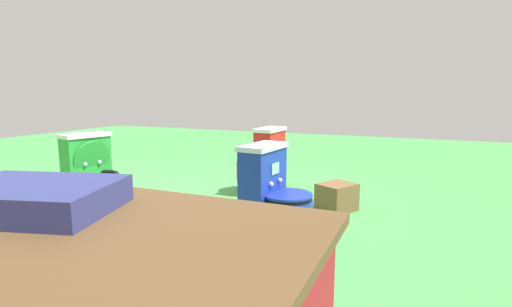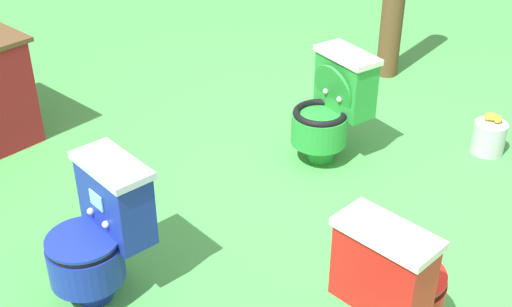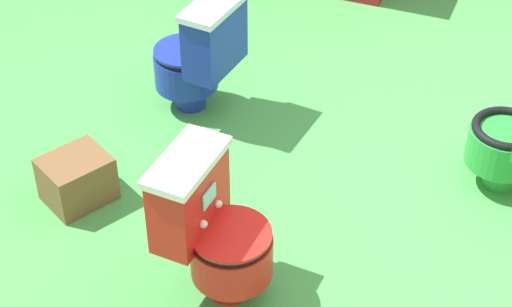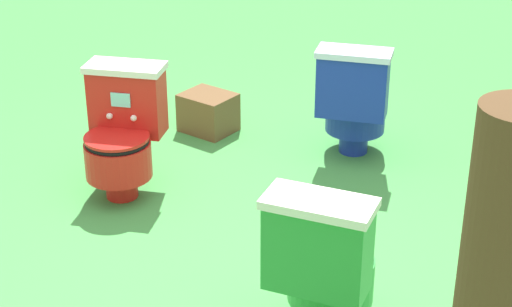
% 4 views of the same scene
% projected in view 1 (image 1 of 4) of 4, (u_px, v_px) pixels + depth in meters
% --- Properties ---
extents(ground, '(14.00, 14.00, 0.00)m').
position_uv_depth(ground, '(158.00, 206.00, 3.80)').
color(ground, '#429947').
extents(toilet_green, '(0.57, 0.51, 0.73)m').
position_uv_depth(toilet_green, '(93.00, 172.00, 3.59)').
color(toilet_green, green).
rests_on(toilet_green, ground).
extents(toilet_red, '(0.51, 0.44, 0.73)m').
position_uv_depth(toilet_red, '(261.00, 160.00, 4.23)').
color(toilet_red, red).
rests_on(toilet_red, ground).
extents(toilet_blue, '(0.53, 0.45, 0.73)m').
position_uv_depth(toilet_blue, '(276.00, 194.00, 2.84)').
color(toilet_blue, '#192D9E').
rests_on(toilet_blue, ground).
extents(small_crate, '(0.40, 0.42, 0.26)m').
position_uv_depth(small_crate, '(337.00, 197.00, 3.65)').
color(small_crate, brown).
rests_on(small_crate, ground).
extents(lemon_bucket, '(0.22, 0.22, 0.28)m').
position_uv_depth(lemon_bucket, '(96.00, 176.00, 4.63)').
color(lemon_bucket, '#B7B7BF').
rests_on(lemon_bucket, ground).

